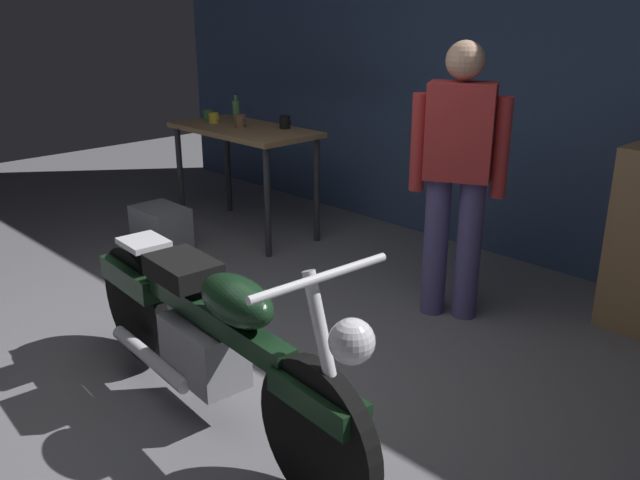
% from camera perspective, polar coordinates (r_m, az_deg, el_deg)
% --- Properties ---
extents(ground_plane, '(12.00, 12.00, 0.00)m').
position_cam_1_polar(ground_plane, '(3.53, -9.02, -12.47)').
color(ground_plane, slate).
extents(back_wall, '(8.00, 0.12, 3.10)m').
position_cam_1_polar(back_wall, '(5.13, 17.12, 15.33)').
color(back_wall, '#384C70').
rests_on(back_wall, ground_plane).
extents(workbench, '(1.30, 0.64, 0.90)m').
position_cam_1_polar(workbench, '(5.59, -6.51, 8.43)').
color(workbench, '#99724C').
rests_on(workbench, ground_plane).
extents(motorcycle, '(2.19, 0.60, 1.00)m').
position_cam_1_polar(motorcycle, '(3.08, -9.40, -7.95)').
color(motorcycle, black).
rests_on(motorcycle, ground_plane).
extents(person_standing, '(0.52, 0.37, 1.67)m').
position_cam_1_polar(person_standing, '(4.03, 11.66, 5.78)').
color(person_standing, '#574E87').
rests_on(person_standing, ground_plane).
extents(storage_bin, '(0.44, 0.32, 0.34)m').
position_cam_1_polar(storage_bin, '(5.45, -13.43, 1.01)').
color(storage_bin, gray).
rests_on(storage_bin, ground_plane).
extents(mug_yellow_tall, '(0.12, 0.08, 0.09)m').
position_cam_1_polar(mug_yellow_tall, '(5.79, -9.07, 10.27)').
color(mug_yellow_tall, yellow).
rests_on(mug_yellow_tall, workbench).
extents(mug_green_speckled, '(0.12, 0.09, 0.09)m').
position_cam_1_polar(mug_green_speckled, '(5.94, -9.53, 10.50)').
color(mug_green_speckled, '#3D7F4C').
rests_on(mug_green_speckled, workbench).
extents(mug_black_matte, '(0.12, 0.09, 0.10)m').
position_cam_1_polar(mug_black_matte, '(5.47, -3.02, 10.03)').
color(mug_black_matte, black).
rests_on(mug_black_matte, workbench).
extents(mug_brown_stoneware, '(0.12, 0.09, 0.11)m').
position_cam_1_polar(mug_brown_stoneware, '(5.53, -6.81, 10.06)').
color(mug_brown_stoneware, brown).
rests_on(mug_brown_stoneware, workbench).
extents(bottle, '(0.06, 0.06, 0.24)m').
position_cam_1_polar(bottle, '(5.81, -7.18, 10.94)').
color(bottle, '#4C8C4C').
rests_on(bottle, workbench).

